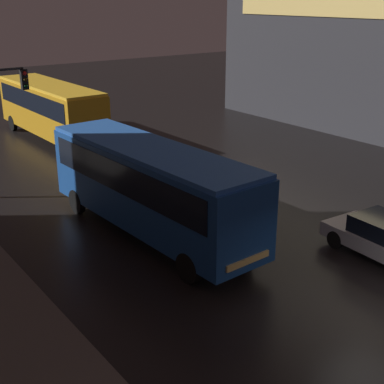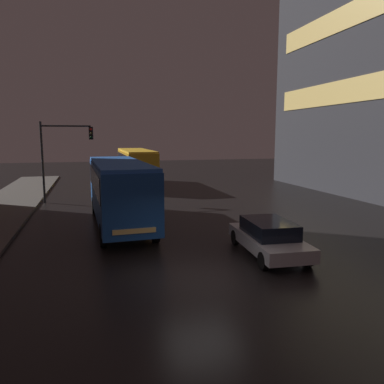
% 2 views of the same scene
% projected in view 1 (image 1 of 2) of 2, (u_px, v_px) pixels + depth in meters
% --- Properties ---
extents(ground_plane, '(120.00, 120.00, 0.00)m').
position_uv_depth(ground_plane, '(377.00, 318.00, 14.85)').
color(ground_plane, black).
extents(bus_near, '(2.91, 10.25, 3.40)m').
position_uv_depth(bus_near, '(150.00, 182.00, 19.31)').
color(bus_near, '#194793').
rests_on(bus_near, ground).
extents(bus_far, '(2.63, 10.54, 3.43)m').
position_uv_depth(bus_far, '(51.00, 106.00, 32.47)').
color(bus_far, orange).
rests_on(bus_far, ground).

